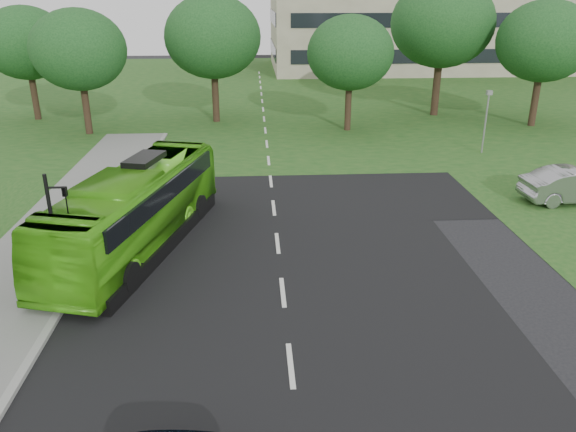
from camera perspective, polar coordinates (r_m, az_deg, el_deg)
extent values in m
plane|color=black|center=(17.39, -0.18, -11.03)|extent=(160.00, 160.00, 0.00)
cube|color=black|center=(35.86, -2.08, 6.53)|extent=(14.00, 120.00, 0.01)
cube|color=black|center=(30.11, -1.76, 3.54)|extent=(80.00, 12.00, 0.01)
cube|color=silver|center=(31.06, -1.82, 4.13)|extent=(0.15, 90.00, 0.01)
cube|color=#1C4E1A|center=(60.34, -2.77, 12.76)|extent=(120.00, 60.00, 0.01)
cylinder|color=black|center=(42.79, -19.77, 9.99)|extent=(0.49, 0.49, 3.24)
ellipsoid|color=#15411A|center=(42.22, -20.50, 15.55)|extent=(6.43, 6.43, 5.46)
cylinder|color=black|center=(44.72, -7.36, 11.69)|extent=(0.52, 0.52, 3.49)
ellipsoid|color=#15411A|center=(44.16, -7.66, 17.60)|extent=(7.18, 7.18, 6.10)
cylinder|color=black|center=(41.71, 6.11, 10.73)|extent=(0.46, 0.46, 3.07)
ellipsoid|color=#15411A|center=(41.15, 6.34, 16.16)|extent=(6.09, 6.09, 5.18)
cylinder|color=black|center=(48.37, 14.80, 12.23)|extent=(0.60, 0.60, 4.00)
ellipsoid|color=#15411A|center=(47.85, 15.43, 18.38)|extent=(8.04, 8.04, 6.83)
cylinder|color=black|center=(46.70, 23.76, 10.47)|extent=(0.52, 0.52, 3.45)
ellipsoid|color=#15411A|center=(46.18, 24.62, 15.85)|extent=(6.79, 6.79, 5.77)
cylinder|color=black|center=(49.39, -24.30, 10.81)|extent=(0.49, 0.49, 3.29)
ellipsoid|color=#15411A|center=(48.90, -25.09, 15.65)|extent=(6.45, 6.45, 5.48)
imported|color=#52BD1A|center=(22.58, -15.20, 0.67)|extent=(5.53, 11.69, 3.17)
imported|color=#97989C|center=(30.23, 27.15, 2.80)|extent=(5.16, 2.08, 1.67)
cylinder|color=black|center=(19.19, -22.58, -2.22)|extent=(0.12, 0.12, 4.33)
cylinder|color=black|center=(18.50, -22.46, 2.70)|extent=(0.61, 0.07, 0.07)
imported|color=black|center=(18.57, -21.64, 1.46)|extent=(0.16, 0.19, 0.87)
cube|color=#195926|center=(18.93, -22.47, -0.54)|extent=(0.43, 0.03, 0.16)
cylinder|color=gray|center=(37.30, 19.40, 8.80)|extent=(0.11, 0.11, 3.67)
cube|color=gray|center=(36.95, 19.77, 11.71)|extent=(0.38, 0.34, 0.28)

